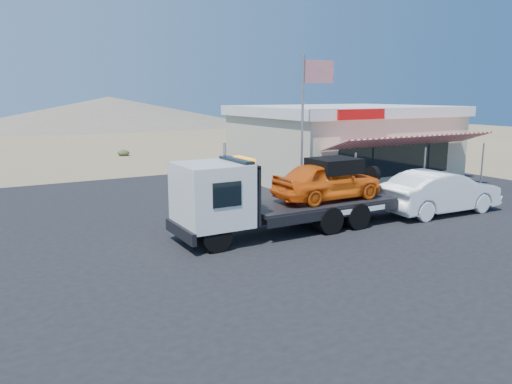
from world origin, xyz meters
TOP-DOWN VIEW (x-y plane):
  - ground at (0.00, 0.00)m, footprint 120.00×120.00m
  - asphalt_lot at (2.00, 3.00)m, footprint 32.00×24.00m
  - tow_truck at (1.91, 1.50)m, footprint 7.75×2.30m
  - white_sedan at (8.57, 0.74)m, footprint 5.06×1.96m
  - jerky_store at (10.50, 8.97)m, footprint 10.40×9.97m
  - flagpole at (4.93, 4.50)m, footprint 1.55×0.10m

SIDE VIEW (x-z plane):
  - ground at x=0.00m, z-range 0.00..0.00m
  - asphalt_lot at x=2.00m, z-range 0.00..0.02m
  - white_sedan at x=8.57m, z-range 0.02..1.66m
  - tow_truck at x=1.91m, z-range 0.10..2.69m
  - jerky_store at x=10.50m, z-range 0.04..3.94m
  - flagpole at x=4.93m, z-range 0.76..6.76m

